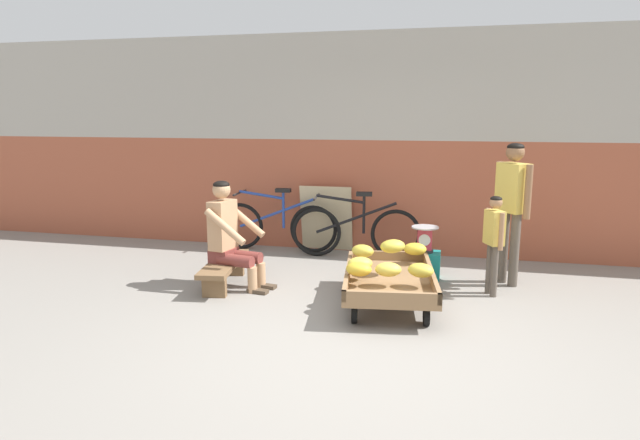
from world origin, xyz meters
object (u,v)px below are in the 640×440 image
object	(u,v)px
banana_cart	(389,281)
low_bench	(224,267)
plastic_crate	(424,265)
weighing_scale	(425,239)
sign_board	(326,219)
vendor_seated	(230,235)
bicycle_near_left	(276,225)
customer_adult	(512,198)
bicycle_far_left	(355,231)
customer_child	(494,234)

from	to	relation	value
banana_cart	low_bench	bearing A→B (deg)	173.58
banana_cart	plastic_crate	size ratio (longest dim) A/B	4.28
weighing_scale	sign_board	xyz separation A→B (m)	(-1.35, 0.98, -0.01)
low_bench	plastic_crate	bearing A→B (deg)	20.74
vendor_seated	sign_board	size ratio (longest dim) A/B	1.28
vendor_seated	sign_board	distance (m)	1.90
vendor_seated	weighing_scale	world-z (taller)	vendor_seated
weighing_scale	bicycle_near_left	distance (m)	2.17
customer_adult	bicycle_near_left	bearing A→B (deg)	164.06
plastic_crate	weighing_scale	bearing A→B (deg)	-90.00
weighing_scale	sign_board	bearing A→B (deg)	144.13
banana_cart	bicycle_far_left	bearing A→B (deg)	110.25
banana_cart	sign_board	world-z (taller)	sign_board
low_bench	weighing_scale	world-z (taller)	weighing_scale
bicycle_near_left	bicycle_far_left	bearing A→B (deg)	-4.96
bicycle_near_left	customer_adult	distance (m)	3.08
low_bench	vendor_seated	size ratio (longest dim) A/B	0.99
vendor_seated	weighing_scale	bearing A→B (deg)	21.89
weighing_scale	low_bench	bearing A→B (deg)	-159.29
bicycle_far_left	sign_board	size ratio (longest dim) A/B	1.86
bicycle_near_left	customer_adult	xyz separation A→B (m)	(2.91, -0.83, 0.60)
low_bench	sign_board	distance (m)	1.93
sign_board	vendor_seated	bearing A→B (deg)	-109.79
low_bench	sign_board	xyz separation A→B (m)	(0.73, 1.77, 0.24)
sign_board	plastic_crate	bearing A→B (deg)	-35.83
low_bench	bicycle_far_left	world-z (taller)	bicycle_far_left
banana_cart	vendor_seated	world-z (taller)	vendor_seated
plastic_crate	weighing_scale	world-z (taller)	weighing_scale
plastic_crate	customer_adult	bearing A→B (deg)	-1.34
plastic_crate	sign_board	bearing A→B (deg)	144.17
weighing_scale	customer_child	world-z (taller)	customer_child
vendor_seated	customer_adult	xyz separation A→B (m)	(2.89, 0.78, 0.38)
banana_cart	sign_board	distance (m)	2.25
low_bench	customer_adult	bearing A→B (deg)	14.43
banana_cart	sign_board	xyz separation A→B (m)	(-1.07, 1.97, 0.20)
customer_child	vendor_seated	bearing A→B (deg)	-172.54
low_bench	sign_board	bearing A→B (deg)	67.62
plastic_crate	customer_adult	xyz separation A→B (m)	(0.90, -0.02, 0.80)
low_bench	customer_child	world-z (taller)	customer_child
plastic_crate	bicycle_near_left	distance (m)	2.18
bicycle_far_left	customer_adult	bearing A→B (deg)	-22.13
vendor_seated	customer_child	size ratio (longest dim) A/B	1.11
vendor_seated	plastic_crate	bearing A→B (deg)	21.92
plastic_crate	sign_board	size ratio (longest dim) A/B	0.40
plastic_crate	sign_board	xyz separation A→B (m)	(-1.35, 0.98, 0.29)
low_bench	plastic_crate	xyz separation A→B (m)	(2.08, 0.79, -0.05)
sign_board	customer_adult	xyz separation A→B (m)	(2.25, -1.00, 0.51)
low_bench	vendor_seated	distance (m)	0.38
vendor_seated	customer_child	bearing A→B (deg)	7.46
bicycle_near_left	customer_child	world-z (taller)	customer_child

